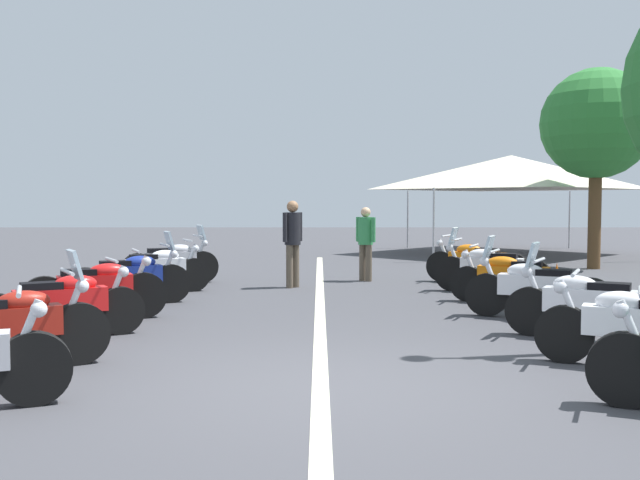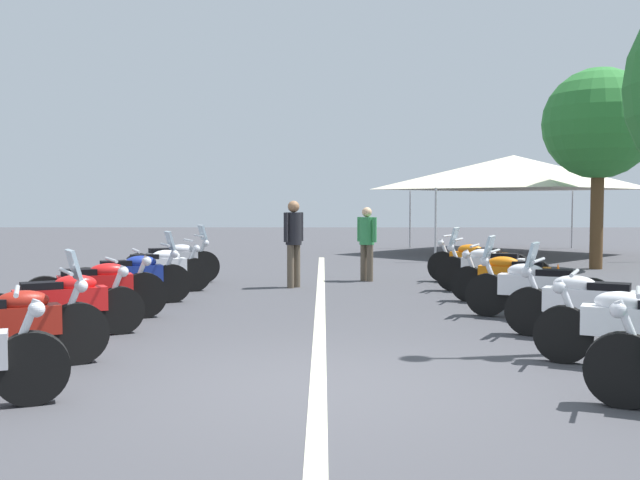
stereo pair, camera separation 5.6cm
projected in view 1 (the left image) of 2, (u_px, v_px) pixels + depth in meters
ground_plane at (320, 387)px, 6.60m from camera, size 80.00×80.00×0.00m
lane_centre_stripe at (320, 312)px, 11.08m from camera, size 21.29×0.16×0.01m
motorcycle_left_row_1 at (8, 326)px, 7.16m from camera, size 1.16×1.87×1.22m
motorcycle_left_row_2 at (63, 303)px, 8.86m from camera, size 1.14×1.89×0.99m
motorcycle_left_row_3 at (96, 289)px, 10.21m from camera, size 0.98×1.93×1.02m
motorcycle_left_row_4 at (131, 277)px, 11.79m from camera, size 1.03×1.91×1.22m
motorcycle_left_row_5 at (157, 269)px, 13.27m from camera, size 1.07×1.93×1.00m
motorcycle_left_row_6 at (172, 261)px, 14.76m from camera, size 1.05×1.87×1.22m
motorcycle_right_row_1 at (638, 326)px, 7.29m from camera, size 1.07×1.95×0.99m
motorcycle_right_row_2 at (587, 303)px, 8.80m from camera, size 1.12×1.89×1.20m
motorcycle_right_row_3 at (535, 287)px, 10.36m from camera, size 1.08×1.96×1.21m
motorcycle_right_row_4 at (512, 277)px, 11.93m from camera, size 1.06×2.01×0.98m
motorcycle_right_row_5 at (490, 268)px, 13.36m from camera, size 1.06×2.04×1.22m
motorcycle_right_row_6 at (476, 261)px, 14.89m from camera, size 1.16×2.00×1.01m
traffic_cone_0 at (557, 281)px, 12.79m from camera, size 0.36×0.36×0.61m
bystander_0 at (366, 238)px, 15.31m from camera, size 0.40×0.40×1.59m
bystander_1 at (293, 237)px, 14.14m from camera, size 0.42×0.38×1.73m
roadside_tree_1 at (597, 125)px, 17.94m from camera, size 2.78×2.78×5.07m
event_tent at (511, 172)px, 22.99m from camera, size 6.58×6.58×3.20m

